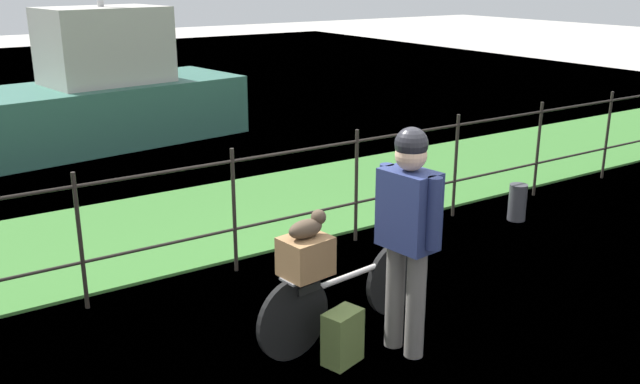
{
  "coord_description": "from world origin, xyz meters",
  "views": [
    {
      "loc": [
        -3.37,
        -3.49,
        2.68
      ],
      "look_at": [
        -0.26,
        1.17,
        0.9
      ],
      "focal_mm": 39.15,
      "sensor_mm": 36.0,
      "label": 1
    }
  ],
  "objects_px": {
    "terrier_dog": "(308,226)",
    "mooring_bollard": "(517,202)",
    "cyclist_person": "(408,223)",
    "moored_boat_near": "(109,94)",
    "wooden_crate": "(306,256)",
    "backpack_on_paving": "(343,337)",
    "bicycle_main": "(345,296)"
  },
  "relations": [
    {
      "from": "bicycle_main",
      "to": "moored_boat_near",
      "type": "distance_m",
      "value": 7.37
    },
    {
      "from": "wooden_crate",
      "to": "terrier_dog",
      "type": "xyz_separation_m",
      "value": [
        0.02,
        0.0,
        0.22
      ]
    },
    {
      "from": "bicycle_main",
      "to": "cyclist_person",
      "type": "distance_m",
      "value": 0.83
    },
    {
      "from": "terrier_dog",
      "to": "mooring_bollard",
      "type": "relative_size",
      "value": 0.77
    },
    {
      "from": "cyclist_person",
      "to": "mooring_bollard",
      "type": "relative_size",
      "value": 4.04
    },
    {
      "from": "cyclist_person",
      "to": "backpack_on_paving",
      "type": "distance_m",
      "value": 0.94
    },
    {
      "from": "bicycle_main",
      "to": "terrier_dog",
      "type": "xyz_separation_m",
      "value": [
        -0.36,
        -0.05,
        0.65
      ]
    },
    {
      "from": "terrier_dog",
      "to": "moored_boat_near",
      "type": "height_order",
      "value": "moored_boat_near"
    },
    {
      "from": "terrier_dog",
      "to": "mooring_bollard",
      "type": "height_order",
      "value": "terrier_dog"
    },
    {
      "from": "mooring_bollard",
      "to": "cyclist_person",
      "type": "bearing_deg",
      "value": -153.03
    },
    {
      "from": "moored_boat_near",
      "to": "backpack_on_paving",
      "type": "bearing_deg",
      "value": -95.9
    },
    {
      "from": "backpack_on_paving",
      "to": "moored_boat_near",
      "type": "bearing_deg",
      "value": -112.27
    },
    {
      "from": "bicycle_main",
      "to": "cyclist_person",
      "type": "relative_size",
      "value": 0.99
    },
    {
      "from": "terrier_dog",
      "to": "backpack_on_paving",
      "type": "bearing_deg",
      "value": -66.7
    },
    {
      "from": "terrier_dog",
      "to": "cyclist_person",
      "type": "xyz_separation_m",
      "value": [
        0.59,
        -0.38,
        0.02
      ]
    },
    {
      "from": "bicycle_main",
      "to": "terrier_dog",
      "type": "relative_size",
      "value": 5.19
    },
    {
      "from": "backpack_on_paving",
      "to": "bicycle_main",
      "type": "bearing_deg",
      "value": -144.42
    },
    {
      "from": "cyclist_person",
      "to": "terrier_dog",
      "type": "bearing_deg",
      "value": 147.32
    },
    {
      "from": "terrier_dog",
      "to": "backpack_on_paving",
      "type": "xyz_separation_m",
      "value": [
        0.11,
        -0.27,
        -0.78
      ]
    },
    {
      "from": "wooden_crate",
      "to": "cyclist_person",
      "type": "bearing_deg",
      "value": -31.41
    },
    {
      "from": "cyclist_person",
      "to": "moored_boat_near",
      "type": "bearing_deg",
      "value": 87.66
    },
    {
      "from": "mooring_bollard",
      "to": "moored_boat_near",
      "type": "relative_size",
      "value": 0.09
    },
    {
      "from": "bicycle_main",
      "to": "moored_boat_near",
      "type": "xyz_separation_m",
      "value": [
        0.54,
        7.33,
        0.45
      ]
    },
    {
      "from": "wooden_crate",
      "to": "cyclist_person",
      "type": "height_order",
      "value": "cyclist_person"
    },
    {
      "from": "bicycle_main",
      "to": "backpack_on_paving",
      "type": "height_order",
      "value": "bicycle_main"
    },
    {
      "from": "backpack_on_paving",
      "to": "terrier_dog",
      "type": "bearing_deg",
      "value": -83.06
    },
    {
      "from": "wooden_crate",
      "to": "mooring_bollard",
      "type": "height_order",
      "value": "wooden_crate"
    },
    {
      "from": "wooden_crate",
      "to": "mooring_bollard",
      "type": "xyz_separation_m",
      "value": [
        3.51,
        1.1,
        -0.55
      ]
    },
    {
      "from": "bicycle_main",
      "to": "backpack_on_paving",
      "type": "xyz_separation_m",
      "value": [
        -0.25,
        -0.31,
        -0.13
      ]
    },
    {
      "from": "mooring_bollard",
      "to": "moored_boat_near",
      "type": "xyz_separation_m",
      "value": [
        -2.58,
        6.28,
        0.57
      ]
    },
    {
      "from": "moored_boat_near",
      "to": "mooring_bollard",
      "type": "bearing_deg",
      "value": -67.69
    },
    {
      "from": "moored_boat_near",
      "to": "wooden_crate",
      "type": "bearing_deg",
      "value": -97.18
    }
  ]
}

